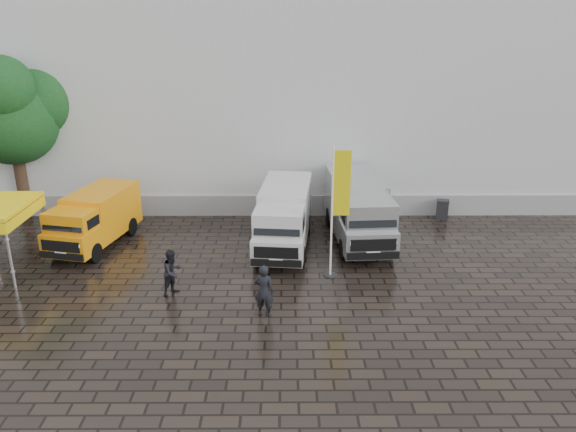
# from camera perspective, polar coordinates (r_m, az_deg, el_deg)

# --- Properties ---
(ground) EXTENTS (120.00, 120.00, 0.00)m
(ground) POSITION_cam_1_polar(r_m,az_deg,el_deg) (19.91, 2.05, -7.54)
(ground) COLOR black
(ground) RESTS_ON ground
(exhibition_hall) EXTENTS (44.00, 16.00, 12.00)m
(exhibition_hall) POSITION_cam_1_polar(r_m,az_deg,el_deg) (33.97, 4.58, 14.30)
(exhibition_hall) COLOR silver
(exhibition_hall) RESTS_ON ground
(hall_plinth) EXTENTS (44.00, 0.15, 1.00)m
(hall_plinth) POSITION_cam_1_polar(r_m,az_deg,el_deg) (27.20, 5.63, 1.09)
(hall_plinth) COLOR gray
(hall_plinth) RESTS_ON ground
(van_yellow) EXTENTS (2.87, 5.12, 2.23)m
(van_yellow) POSITION_cam_1_polar(r_m,az_deg,el_deg) (24.58, -19.09, -0.44)
(van_yellow) COLOR orange
(van_yellow) RESTS_ON ground
(van_white) EXTENTS (2.48, 5.94, 2.50)m
(van_white) POSITION_cam_1_polar(r_m,az_deg,el_deg) (23.02, -0.41, -0.29)
(van_white) COLOR silver
(van_white) RESTS_ON ground
(van_silver) EXTENTS (2.46, 6.25, 2.65)m
(van_silver) POSITION_cam_1_polar(r_m,az_deg,el_deg) (23.91, 7.12, 0.50)
(van_silver) COLOR #ABAEB0
(van_silver) RESTS_ON ground
(flagpole) EXTENTS (0.88, 0.50, 4.95)m
(flagpole) POSITION_cam_1_polar(r_m,az_deg,el_deg) (20.01, 5.02, 1.11)
(flagpole) COLOR black
(flagpole) RESTS_ON ground
(tree) EXTENTS (4.40, 4.40, 7.89)m
(tree) POSITION_cam_1_polar(r_m,az_deg,el_deg) (29.01, -26.42, 9.62)
(tree) COLOR black
(tree) RESTS_ON ground
(wheelie_bin) EXTENTS (0.67, 0.67, 0.93)m
(wheelie_bin) POSITION_cam_1_polar(r_m,az_deg,el_deg) (27.59, 15.40, 0.66)
(wheelie_bin) COLOR black
(wheelie_bin) RESTS_ON ground
(person_front) EXTENTS (0.73, 0.58, 1.77)m
(person_front) POSITION_cam_1_polar(r_m,az_deg,el_deg) (17.93, -2.45, -7.61)
(person_front) COLOR black
(person_front) RESTS_ON ground
(person_tent) EXTENTS (0.96, 1.00, 1.63)m
(person_tent) POSITION_cam_1_polar(r_m,az_deg,el_deg) (19.73, -11.64, -5.60)
(person_tent) COLOR black
(person_tent) RESTS_ON ground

